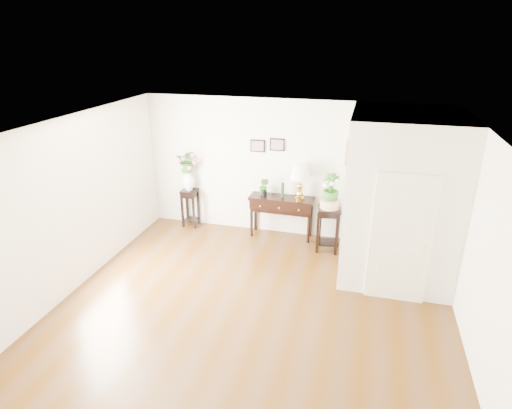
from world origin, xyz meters
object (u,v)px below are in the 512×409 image
(console_table, at_px, (281,217))
(table_lamp, at_px, (300,182))
(plant_stand_b, at_px, (328,229))
(plant_stand_a, at_px, (190,208))

(console_table, height_order, table_lamp, table_lamp)
(console_table, xyz_separation_m, plant_stand_b, (1.00, -0.36, 0.01))
(table_lamp, distance_m, plant_stand_a, 2.52)
(console_table, bearing_deg, plant_stand_b, -18.83)
(table_lamp, height_order, plant_stand_b, table_lamp)
(console_table, relative_size, plant_stand_b, 1.48)
(table_lamp, xyz_separation_m, plant_stand_a, (-2.39, 0.03, -0.81))
(console_table, distance_m, plant_stand_b, 1.06)
(table_lamp, bearing_deg, plant_stand_b, -29.26)
(table_lamp, xyz_separation_m, plant_stand_b, (0.64, -0.36, -0.78))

